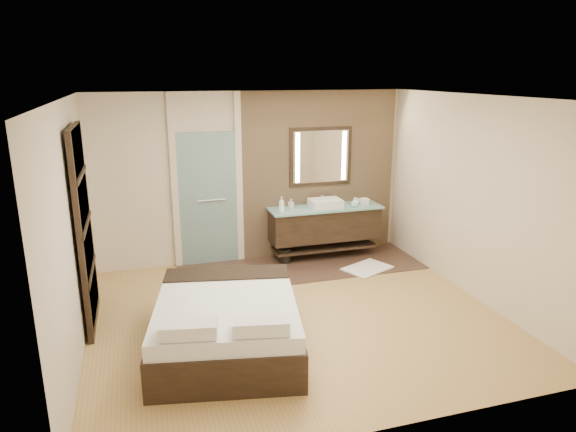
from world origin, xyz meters
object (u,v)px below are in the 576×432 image
object	(u,v)px
bed	(227,323)
waste_bin	(285,256)
mirror_unit	(321,157)
vanity	(325,224)

from	to	relation	value
bed	waste_bin	size ratio (longest dim) A/B	9.01
mirror_unit	vanity	bearing A→B (deg)	-90.00
mirror_unit	waste_bin	size ratio (longest dim) A/B	4.39
bed	waste_bin	xyz separation A→B (m)	(1.36, 2.38, -0.19)
vanity	mirror_unit	distance (m)	1.10
mirror_unit	bed	size ratio (longest dim) A/B	0.49
mirror_unit	waste_bin	world-z (taller)	mirror_unit
waste_bin	mirror_unit	bearing A→B (deg)	23.61
mirror_unit	bed	world-z (taller)	mirror_unit
vanity	waste_bin	xyz separation A→B (m)	(-0.70, -0.07, -0.46)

